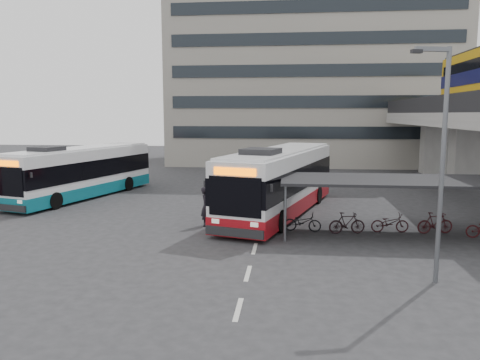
# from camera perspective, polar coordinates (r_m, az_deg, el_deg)

# --- Properties ---
(ground) EXTENTS (120.00, 120.00, 0.00)m
(ground) POSITION_cam_1_polar(r_m,az_deg,el_deg) (19.52, -5.62, -8.11)
(ground) COLOR #28282B
(ground) RESTS_ON ground
(bike_shelter) EXTENTS (10.00, 4.00, 2.54)m
(bike_shelter) POSITION_cam_1_polar(r_m,az_deg,el_deg) (22.19, 18.08, -2.48)
(bike_shelter) COLOR #595B60
(bike_shelter) RESTS_ON ground
(office_block) EXTENTS (30.00, 15.00, 25.00)m
(office_block) POSITION_cam_1_polar(r_m,az_deg,el_deg) (54.85, 8.62, 15.39)
(office_block) COLOR gray
(office_block) RESTS_ON ground
(road_markings) EXTENTS (0.15, 7.60, 0.01)m
(road_markings) POSITION_cam_1_polar(r_m,az_deg,el_deg) (16.33, 0.97, -11.31)
(road_markings) COLOR beige
(road_markings) RESTS_ON ground
(bus_main) EXTENTS (6.22, 13.07, 3.79)m
(bus_main) POSITION_cam_1_polar(r_m,az_deg,el_deg) (25.62, 4.92, -0.19)
(bus_main) COLOR white
(bus_main) RESTS_ON ground
(bus_teal) EXTENTS (5.62, 12.14, 3.52)m
(bus_teal) POSITION_cam_1_polar(r_m,az_deg,el_deg) (32.20, -18.70, 0.87)
(bus_teal) COLOR white
(bus_teal) RESTS_ON ground
(pedestrian) EXTENTS (0.48, 0.71, 1.92)m
(pedestrian) POSITION_cam_1_polar(r_m,az_deg,el_deg) (22.82, -4.17, -3.24)
(pedestrian) COLOR black
(pedestrian) RESTS_ON ground
(lamp_post) EXTENTS (1.29, 0.48, 7.45)m
(lamp_post) POSITION_cam_1_polar(r_m,az_deg,el_deg) (15.88, 23.24, 3.16)
(lamp_post) COLOR #595B60
(lamp_post) RESTS_ON ground
(sign_totem_north) EXTENTS (0.58, 0.21, 2.70)m
(sign_totem_north) POSITION_cam_1_polar(r_m,az_deg,el_deg) (32.48, -24.53, 0.20)
(sign_totem_north) COLOR maroon
(sign_totem_north) RESTS_ON ground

